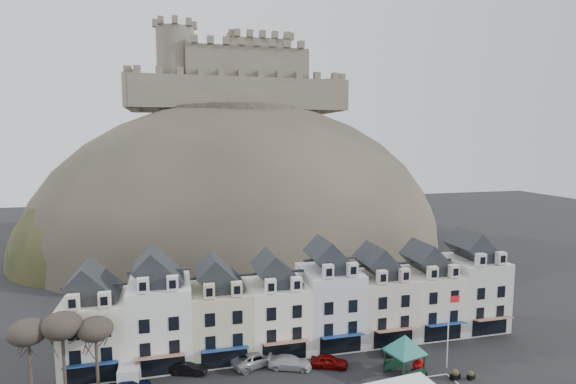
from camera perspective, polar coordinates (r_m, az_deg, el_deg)
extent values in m
cube|color=white|center=(56.20, -23.08, -16.07)|extent=(6.80, 8.00, 8.00)
cube|color=black|center=(54.44, -23.34, -11.00)|extent=(6.80, 5.76, 2.80)
cube|color=white|center=(51.44, -25.64, -12.51)|extent=(1.20, 0.80, 1.60)
cube|color=white|center=(50.93, -22.27, -12.54)|extent=(1.20, 0.80, 1.60)
cube|color=black|center=(53.70, -23.63, -20.37)|extent=(5.10, 0.06, 2.20)
cube|color=navy|center=(52.54, -23.83, -19.43)|extent=(5.10, 1.29, 0.43)
cube|color=white|center=(55.31, -15.87, -15.48)|extent=(6.80, 8.00, 9.20)
cube|color=black|center=(53.41, -16.07, -9.70)|extent=(6.80, 5.76, 2.80)
cube|color=white|center=(50.14, -17.93, -11.22)|extent=(1.20, 0.80, 1.60)
cube|color=white|center=(50.02, -14.45, -11.14)|extent=(1.20, 0.80, 1.60)
cube|color=black|center=(53.00, -15.88, -20.43)|extent=(5.10, 0.06, 2.20)
cube|color=maroon|center=(51.83, -15.95, -19.48)|extent=(5.10, 1.29, 0.43)
cube|color=beige|center=(55.70, -8.57, -15.80)|extent=(6.80, 8.00, 8.00)
cube|color=black|center=(53.93, -8.67, -10.69)|extent=(6.80, 5.76, 2.80)
cube|color=beige|center=(50.50, -9.98, -12.29)|extent=(1.20, 0.80, 1.60)
cube|color=beige|center=(50.77, -6.54, -12.12)|extent=(1.20, 0.80, 1.60)
cube|color=black|center=(53.18, -8.06, -20.13)|extent=(5.10, 0.06, 2.20)
cube|color=navy|center=(52.00, -8.00, -19.18)|extent=(5.10, 1.29, 0.43)
cube|color=white|center=(56.68, -1.46, -15.31)|extent=(6.80, 8.00, 8.00)
cube|color=black|center=(54.94, -1.48, -10.28)|extent=(6.80, 5.76, 2.80)
cube|color=white|center=(51.38, -2.23, -11.85)|extent=(1.20, 0.80, 1.60)
cube|color=white|center=(52.05, 1.06, -11.60)|extent=(1.20, 0.80, 1.60)
cube|color=black|center=(54.21, -0.45, -19.51)|extent=(5.10, 0.06, 2.20)
cube|color=maroon|center=(53.05, -0.27, -18.57)|extent=(5.10, 1.29, 0.43)
cube|color=silver|center=(58.23, 5.28, -14.09)|extent=(6.80, 8.00, 9.20)
cube|color=black|center=(56.43, 5.35, -8.58)|extent=(6.80, 5.76, 2.80)
cube|color=silver|center=(52.77, 5.11, -10.00)|extent=(1.20, 0.80, 1.60)
cube|color=silver|center=(53.80, 8.17, -9.72)|extent=(1.20, 0.80, 1.60)
cube|color=black|center=(56.05, 6.69, -18.64)|extent=(5.10, 0.06, 2.20)
cube|color=navy|center=(54.94, 6.97, -17.69)|extent=(5.10, 1.29, 0.43)
cube|color=beige|center=(60.92, 11.50, -13.84)|extent=(6.80, 8.00, 8.00)
cube|color=black|center=(59.31, 11.62, -9.13)|extent=(6.80, 5.76, 2.80)
cube|color=beige|center=(55.66, 11.84, -10.52)|extent=(1.20, 0.80, 1.60)
cube|color=beige|center=(57.00, 14.58, -10.18)|extent=(1.20, 0.80, 1.60)
cube|color=black|center=(58.63, 13.22, -17.59)|extent=(5.10, 0.06, 2.20)
cube|color=maroon|center=(57.56, 13.58, -16.66)|extent=(5.10, 1.29, 0.43)
cube|color=beige|center=(64.03, 17.14, -12.98)|extent=(6.80, 8.00, 8.00)
cube|color=black|center=(62.49, 17.30, -8.48)|extent=(6.80, 5.76, 2.80)
cube|color=beige|center=(58.87, 17.88, -9.75)|extent=(1.20, 0.80, 1.60)
cube|color=beige|center=(60.47, 20.32, -9.40)|extent=(1.20, 0.80, 1.60)
cube|color=black|center=(61.85, 19.06, -16.46)|extent=(5.10, 0.06, 2.20)
cube|color=navy|center=(60.84, 19.47, -15.54)|extent=(5.10, 1.29, 0.43)
cube|color=silver|center=(67.49, 22.20, -11.61)|extent=(6.80, 8.00, 9.20)
cube|color=black|center=(65.95, 22.42, -6.82)|extent=(6.80, 5.76, 2.80)
cube|color=silver|center=(62.36, 23.28, -7.91)|extent=(1.20, 0.80, 1.60)
cube|color=silver|center=(64.19, 25.42, -7.60)|extent=(1.20, 0.80, 1.60)
cube|color=black|center=(65.62, 24.22, -15.31)|extent=(5.10, 0.06, 2.20)
cube|color=maroon|center=(64.67, 24.66, -14.42)|extent=(5.10, 1.29, 0.43)
ellipsoid|color=#342E28|center=(109.27, -6.00, -6.67)|extent=(96.00, 76.00, 68.00)
ellipsoid|color=#263219|center=(102.67, -17.87, -7.84)|extent=(52.00, 44.00, 42.00)
ellipsoid|color=#342E28|center=(118.71, 5.31, -5.58)|extent=(56.00, 48.00, 46.00)
ellipsoid|color=#263219|center=(95.32, -7.19, -8.69)|extent=(40.00, 28.00, 28.00)
ellipsoid|color=#342E28|center=(99.79, 0.75, -7.93)|extent=(36.00, 28.00, 24.00)
cylinder|color=#342E28|center=(106.46, -6.21, 9.78)|extent=(30.00, 30.00, 3.00)
cube|color=#685D4F|center=(102.86, -5.92, 12.41)|extent=(48.00, 2.20, 7.00)
cube|color=#685D4F|center=(122.60, -7.30, 11.47)|extent=(48.00, 2.20, 7.00)
cube|color=#685D4F|center=(112.09, -19.19, 11.61)|extent=(2.20, 22.00, 7.00)
cube|color=#685D4F|center=(118.31, 5.17, 11.67)|extent=(2.20, 22.00, 7.00)
cube|color=#685D4F|center=(113.63, -5.68, 14.66)|extent=(28.00, 18.00, 10.00)
cube|color=#685D4F|center=(116.45, -3.82, 15.23)|extent=(14.00, 12.00, 13.00)
cylinder|color=#685D4F|center=(108.40, -14.04, 14.88)|extent=(8.40, 8.40, 18.00)
cylinder|color=silver|center=(118.12, -3.86, 19.55)|extent=(0.16, 0.16, 5.00)
cylinder|color=#322820|center=(52.85, -29.89, -19.28)|extent=(0.32, 0.32, 5.74)
ellipsoid|color=#383028|center=(51.25, -30.17, -15.13)|extent=(3.61, 3.61, 2.54)
cylinder|color=#322820|center=(52.07, -26.53, -19.32)|extent=(0.32, 0.32, 6.02)
ellipsoid|color=#383028|center=(50.39, -26.80, -14.90)|extent=(3.78, 3.78, 2.67)
cylinder|color=#322820|center=(51.64, -23.06, -19.71)|extent=(0.32, 0.32, 5.46)
ellipsoid|color=#383028|center=(50.06, -23.27, -15.70)|extent=(3.43, 3.43, 2.42)
cube|color=orange|center=(47.57, 17.33, -21.93)|extent=(0.17, 1.16, 0.27)
cube|color=black|center=(53.18, 12.19, -20.23)|extent=(0.20, 0.20, 2.59)
cube|color=black|center=(54.94, 14.64, -19.37)|extent=(0.20, 0.20, 2.59)
cube|color=black|center=(51.27, 14.46, -21.38)|extent=(0.20, 0.20, 2.59)
cube|color=black|center=(53.09, 16.92, -20.42)|extent=(0.20, 0.20, 2.59)
cube|color=black|center=(52.52, 14.60, -19.08)|extent=(4.32, 4.32, 0.13)
cone|color=#145956|center=(52.11, 14.63, -18.12)|extent=(6.92, 6.92, 1.94)
cube|color=black|center=(54.03, 16.30, -21.16)|extent=(1.25, 1.25, 0.46)
sphere|color=#B00A0C|center=(53.65, 16.33, -20.38)|extent=(1.44, 1.44, 1.44)
cylinder|color=silver|center=(54.61, 19.67, -16.31)|extent=(0.13, 0.13, 8.51)
cube|color=red|center=(53.60, 20.39, -12.64)|extent=(1.17, 0.13, 0.74)
cube|color=silver|center=(53.33, -19.35, -20.63)|extent=(2.19, 4.85, 2.19)
cube|color=black|center=(53.14, -19.37, -20.22)|extent=(1.98, 0.13, 0.94)
cube|color=black|center=(54.32, 20.44, -21.11)|extent=(1.21, 0.82, 0.55)
sphere|color=#263219|center=(54.12, 20.46, -20.70)|extent=(0.77, 0.77, 0.77)
cube|color=black|center=(54.95, 22.21, -20.92)|extent=(0.99, 0.73, 0.44)
sphere|color=#263219|center=(54.78, 22.22, -20.59)|extent=(0.62, 0.62, 0.62)
imported|color=black|center=(53.27, -12.66, -20.90)|extent=(4.55, 2.88, 1.41)
imported|color=#A0A4A7|center=(53.86, -4.06, -20.32)|extent=(6.12, 4.31, 1.57)
imported|color=#B9B9B9|center=(53.12, 0.23, -20.81)|extent=(5.26, 3.56, 1.41)
imported|color=#660605|center=(53.53, 5.26, -20.62)|extent=(4.46, 3.14, 1.41)
imported|color=black|center=(57.42, 13.86, -18.88)|extent=(3.87, 1.45, 1.26)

